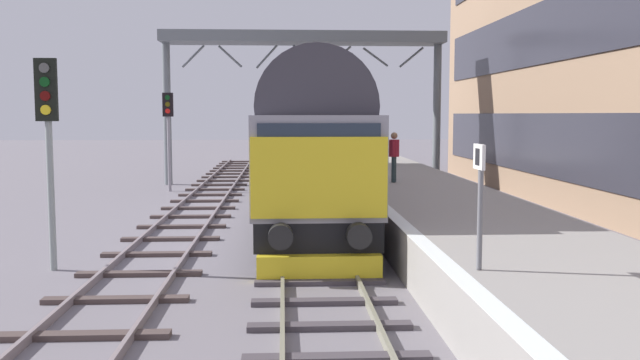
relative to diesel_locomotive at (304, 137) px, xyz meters
The scene contains 10 objects.
ground_plane 5.56m from the diesel_locomotive, 90.01° to the right, with size 140.00×140.00×0.00m, color slate.
track_main 5.54m from the diesel_locomotive, 90.01° to the right, with size 2.50×60.00×0.15m.
track_adjacent_west 6.60m from the diesel_locomotive, 125.88° to the right, with size 2.50×60.00×0.15m.
station_platform 6.45m from the diesel_locomotive, 54.12° to the right, with size 4.00×44.00×1.01m.
diesel_locomotive is the anchor object (origin of this frame).
signal_post_near 9.92m from the diesel_locomotive, 123.58° to the right, with size 0.44×0.22×4.37m.
signal_post_mid 8.49m from the diesel_locomotive, 130.26° to the left, with size 0.44×0.22×4.13m.
platform_number_sign 13.13m from the diesel_locomotive, 80.76° to the right, with size 0.10×0.44×1.81m.
waiting_passenger 2.99m from the diesel_locomotive, ahead, with size 0.43×0.49×1.64m.
overhead_footbridge 10.07m from the diesel_locomotive, 88.46° to the left, with size 12.90×2.00×6.97m.
Camera 1 is at (-0.69, -17.56, 3.24)m, focal length 38.48 mm.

